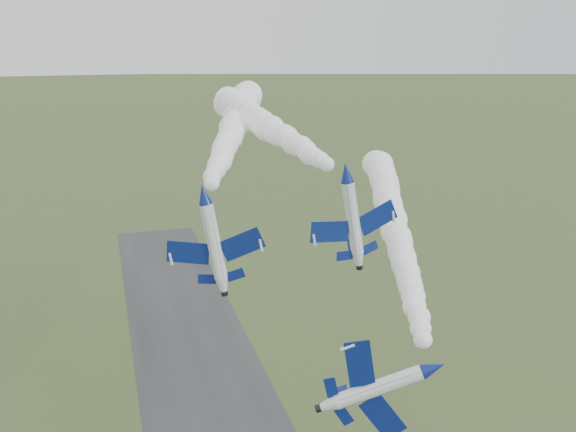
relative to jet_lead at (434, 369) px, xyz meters
name	(u,v)px	position (x,y,z in m)	size (l,w,h in m)	color
jet_lead	(434,369)	(0.00, 0.00, 0.00)	(6.27, 11.87, 9.23)	white
smoke_trail_jet_lead	(393,223)	(11.99, 33.56, 2.58)	(5.03, 65.55, 5.03)	white
jet_pair_left	(204,194)	(-16.04, 22.30, 11.36)	(10.82, 12.72, 3.51)	white
smoke_trail_jet_pair_left	(234,126)	(-5.25, 57.81, 13.46)	(5.85, 68.55, 5.85)	white
jet_pair_right	(347,173)	(0.14, 21.85, 12.81)	(10.88, 13.20, 3.60)	white
smoke_trail_jet_pair_right	(266,126)	(-1.70, 50.92, 14.22)	(5.23, 51.78, 5.23)	white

